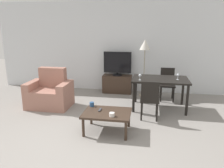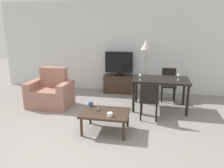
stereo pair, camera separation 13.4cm
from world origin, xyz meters
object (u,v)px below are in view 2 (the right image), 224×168
object	(u,v)px
tv	(119,64)
dining_chair_far	(168,83)
dining_table	(160,83)
wine_glass_center	(178,76)
cup_white_near	(110,115)
armchair	(51,93)
tv_stand	(119,84)
floor_lamp	(146,48)
wine_glass_left	(140,76)
remote_primary	(99,110)
coffee_table	(106,114)
cup_colored_far	(91,104)
dining_chair_near	(149,98)

from	to	relation	value
tv	dining_chair_far	distance (m)	1.54
dining_chair_far	dining_table	bearing A→B (deg)	-107.52
tv	wine_glass_center	distance (m)	2.00
wine_glass_center	cup_white_near	bearing A→B (deg)	-129.29
armchair	dining_table	distance (m)	2.71
tv_stand	cup_white_near	world-z (taller)	tv_stand
cup_white_near	wine_glass_center	world-z (taller)	wine_glass_center
floor_lamp	cup_white_near	distance (m)	2.78
armchair	cup_white_near	size ratio (longest dim) A/B	10.91
armchair	wine_glass_left	xyz separation A→B (m)	(2.20, 0.09, 0.52)
cup_white_near	wine_glass_left	distance (m)	1.50
remote_primary	dining_chair_far	bearing A→B (deg)	56.40
tv_stand	cup_white_near	xyz separation A→B (m)	(0.32, -2.76, 0.16)
tv_stand	coffee_table	bearing A→B (deg)	-85.72
coffee_table	remote_primary	distance (m)	0.18
coffee_table	wine_glass_left	bearing A→B (deg)	65.75
cup_white_near	wine_glass_left	size ratio (longest dim) A/B	0.65
tv_stand	floor_lamp	xyz separation A→B (m)	(0.79, -0.19, 1.11)
dining_table	cup_colored_far	distance (m)	1.82
cup_white_near	wine_glass_center	bearing A→B (deg)	50.71
tv	coffee_table	size ratio (longest dim) A/B	0.93
dining_table	cup_colored_far	size ratio (longest dim) A/B	14.71
tv	dining_table	world-z (taller)	tv
tv_stand	remote_primary	distance (m)	2.52
floor_lamp	dining_chair_near	bearing A→B (deg)	-83.88
wine_glass_center	dining_chair_near	bearing A→B (deg)	-132.75
armchair	floor_lamp	world-z (taller)	floor_lamp
dining_chair_near	cup_colored_far	size ratio (longest dim) A/B	9.66
tv_stand	tv	distance (m)	0.62
wine_glass_left	tv	bearing A→B (deg)	117.85
coffee_table	wine_glass_center	xyz separation A→B (m)	(1.40, 1.38, 0.50)
wine_glass_center	tv_stand	bearing A→B (deg)	143.02
dining_chair_far	cup_white_near	world-z (taller)	dining_chair_far
dining_table	cup_white_near	bearing A→B (deg)	-118.73
dining_chair_far	dining_chair_near	bearing A→B (deg)	-107.52
remote_primary	dining_table	bearing A→B (deg)	49.65
cup_colored_far	tv_stand	bearing A→B (deg)	85.90
tv	floor_lamp	bearing A→B (deg)	-13.32
coffee_table	remote_primary	xyz separation A→B (m)	(-0.15, 0.07, 0.06)
dining_chair_far	wine_glass_center	bearing A→B (deg)	-78.01
remote_primary	cup_white_near	xyz separation A→B (m)	(0.28, -0.25, 0.03)
tv_stand	cup_colored_far	world-z (taller)	tv_stand
dining_chair_far	wine_glass_left	distance (m)	1.24
tv_stand	cup_white_near	distance (m)	2.79
coffee_table	floor_lamp	xyz separation A→B (m)	(0.60, 2.39, 1.02)
dining_chair_far	cup_colored_far	xyz separation A→B (m)	(-1.60, -1.91, -0.04)
coffee_table	remote_primary	size ratio (longest dim) A/B	5.88
dining_chair_near	wine_glass_left	size ratio (longest dim) A/B	5.89
coffee_table	dining_chair_far	size ratio (longest dim) A/B	1.03
dining_chair_far	wine_glass_center	xyz separation A→B (m)	(0.16, -0.78, 0.37)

